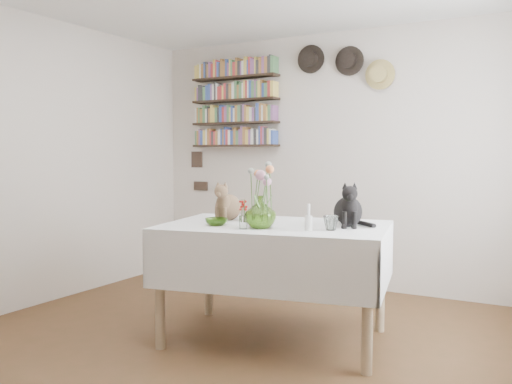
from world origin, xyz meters
The scene contains 14 objects.
room centered at (0.00, 0.00, 1.25)m, with size 4.08×4.58×2.58m.
dining_table centered at (0.22, 0.53, 0.62)m, with size 1.69×1.26×0.82m.
tabby_cat centered at (-0.20, 0.58, 0.97)m, with size 0.20×0.25×0.30m, color brown, non-canonical shape.
black_cat centered at (0.69, 0.68, 0.98)m, with size 0.21×0.26×0.31m, color black, non-canonical shape.
flower_vase centered at (0.21, 0.32, 0.93)m, with size 0.21×0.21×0.21m, color #89BF48.
green_bowl centered at (-0.12, 0.29, 0.85)m, with size 0.16×0.16×0.05m, color #89BF48.
drinking_glass centered at (0.66, 0.45, 0.87)m, with size 0.10×0.10×0.09m, color white.
candlestick centered at (0.54, 0.35, 0.88)m, with size 0.05×0.05×0.17m.
berry_jar centered at (0.13, 0.23, 0.92)m, with size 0.05×0.05×0.22m.
porcelain_figurine centered at (0.66, 0.60, 0.86)m, with size 0.05×0.05×0.09m.
flower_bouquet centered at (0.22, 0.33, 1.16)m, with size 0.17×0.13×0.39m.
bookshelf_unit centered at (-1.10, 2.16, 1.84)m, with size 1.00×0.16×0.91m.
wall_hats centered at (0.12, 2.19, 2.17)m, with size 0.98×0.09×0.48m.
wall_art_plaques centered at (-1.63, 2.23, 1.12)m, with size 0.21×0.02×0.44m.
Camera 1 is at (1.92, -2.81, 1.31)m, focal length 38.00 mm.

